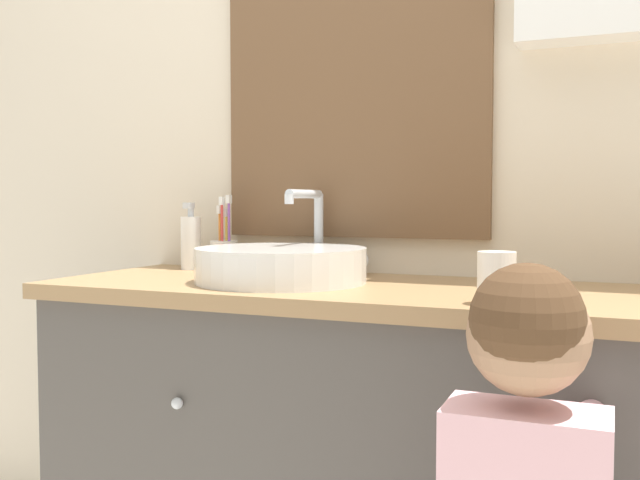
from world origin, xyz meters
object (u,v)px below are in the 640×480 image
(soap_dispenser, at_px, (191,242))
(drinking_cup, at_px, (497,278))
(toothbrush_holder, at_px, (224,252))
(sink_basin, at_px, (282,263))

(soap_dispenser, bearing_deg, drinking_cup, -21.71)
(toothbrush_holder, height_order, drinking_cup, toothbrush_holder)
(sink_basin, height_order, toothbrush_holder, sink_basin)
(sink_basin, xyz_separation_m, toothbrush_holder, (-0.27, 0.20, 0.00))
(drinking_cup, bearing_deg, soap_dispenser, 158.29)
(sink_basin, bearing_deg, toothbrush_holder, 143.75)
(toothbrush_holder, distance_m, drinking_cup, 0.86)
(sink_basin, distance_m, toothbrush_holder, 0.33)
(toothbrush_holder, xyz_separation_m, drinking_cup, (0.77, -0.36, 0.00))
(sink_basin, bearing_deg, soap_dispenser, 153.86)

